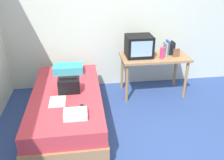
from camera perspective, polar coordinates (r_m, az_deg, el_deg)
The scene contains 13 objects.
ground_plane at distance 3.15m, azimuth 6.04°, elevation -16.90°, with size 8.00×8.00×0.00m, color #2D4784.
wall_back at distance 4.35m, azimuth 0.69°, elevation 15.01°, with size 5.20×0.10×2.60m, color silver.
bed at distance 3.55m, azimuth -10.70°, elevation -6.56°, with size 1.00×2.00×0.51m.
desk at distance 4.19m, azimuth 10.14°, elevation 4.62°, with size 1.16×0.60×0.73m.
tv at distance 4.04m, azimuth 6.54°, elevation 8.18°, with size 0.44×0.39×0.36m.
water_bottle at distance 4.03m, azimuth 12.03°, elevation 6.42°, with size 0.07×0.07×0.19m, color #E53372.
book_row at distance 4.26m, azimuth 13.63°, elevation 7.55°, with size 0.16×0.17×0.25m.
picture_frame at distance 4.16m, azimuth 15.31°, elevation 6.36°, with size 0.11×0.02×0.14m, color brown.
pillow at distance 4.00m, azimuth -10.56°, elevation 2.69°, with size 0.49×0.28×0.13m, color #33A8B7.
handbag at distance 3.37m, azimuth -10.37°, elevation -1.26°, with size 0.30×0.20×0.23m.
magazine at distance 3.20m, azimuth -13.07°, elevation -5.08°, with size 0.21×0.29×0.01m, color white.
remote_dark at distance 3.00m, azimuth -7.29°, elevation -6.79°, with size 0.04×0.16×0.02m, color black.
folded_towel at distance 2.86m, azimuth -8.84°, elevation -8.16°, with size 0.28×0.22×0.07m, color white.
Camera 1 is at (-0.62, -2.22, 2.15)m, focal length 37.75 mm.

